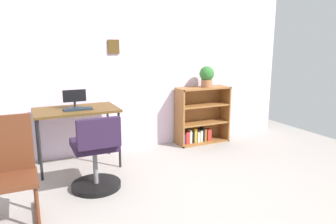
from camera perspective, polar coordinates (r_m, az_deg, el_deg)
The scene contains 9 objects.
ground_plane at distance 2.94m, azimuth 7.12°, elevation -18.57°, with size 6.24×6.24×0.00m, color #9C968F.
wall_back at distance 4.49m, azimuth -7.38°, elevation 9.39°, with size 5.20×0.12×2.57m.
desk at distance 3.99m, azimuth -16.27°, elevation -0.27°, with size 0.99×0.61×0.73m.
monitor at distance 4.00m, azimuth -16.54°, elevation 2.22°, with size 0.27×0.18×0.23m.
keyboard at distance 3.90m, azimuth -15.97°, elevation 0.50°, with size 0.33×0.13×0.02m, color #1A2530.
office_chair at distance 3.36m, azimuth -12.89°, elevation -8.02°, with size 0.52×0.55×0.81m.
rocking_chair at distance 3.00m, azimuth -26.67°, elevation -9.43°, with size 0.42×0.64×0.92m.
bookshelf_low at distance 4.90m, azimuth 5.87°, elevation -0.99°, with size 0.83×0.30×0.86m.
potted_plant_on_shelf at distance 4.77m, azimuth 7.03°, elevation 6.51°, with size 0.22×0.22×0.31m.
Camera 1 is at (-1.38, -2.12, 1.50)m, focal length 33.70 mm.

